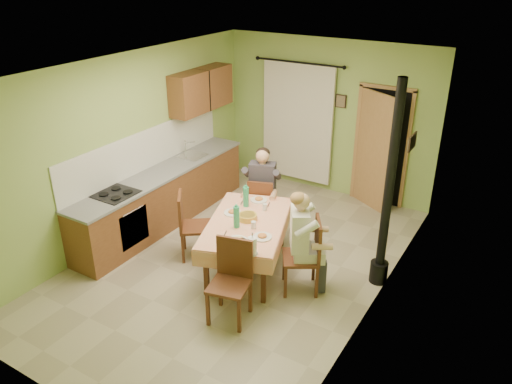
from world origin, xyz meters
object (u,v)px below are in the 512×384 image
Objects in this scene: chair_left at (195,238)px; man_far at (262,182)px; dining_table at (247,245)px; man_right at (302,231)px; chair_far at (262,216)px; chair_right at (301,270)px; chair_near at (230,298)px; stove_flue at (386,215)px.

chair_left is 1.35m from man_far.
man_far reaches higher than dining_table.
man_right is (1.69, 0.06, 0.59)m from chair_left.
man_far is at bearing 90.00° from chair_far.
chair_left is (-1.70, -0.07, -0.00)m from chair_right.
dining_table is 1.90× the size of chair_right.
chair_near is 1.09m from chair_right.
stove_flue reaches higher than chair_right.
chair_right is at bearing -60.02° from chair_far.
man_far is 0.50× the size of stove_flue.
chair_far is 0.93× the size of chair_near.
dining_table is at bearing 61.04° from chair_left.
chair_near is at bearing -89.47° from man_far.
chair_left is 0.36× the size of stove_flue.
chair_far is at bearing 90.17° from dining_table.
chair_right is 0.37× the size of stove_flue.
chair_left reaches higher than dining_table.
stove_flue is at bearing -29.12° from chair_far.
chair_far is 1.60m from chair_right.
chair_near reaches higher than chair_far.
man_far reaches higher than chair_far.
chair_far is 0.59m from man_far.
chair_right is at bearing -140.00° from stove_flue.
chair_left is (-0.48, -1.10, 0.00)m from chair_far.
man_far is 1.00× the size of man_right.
stove_flue reaches higher than man_right.
chair_right reaches higher than chair_left.
chair_far is 2.20m from stove_flue.
dining_table is 1.06m from chair_far.
chair_far reaches higher than dining_table.
chair_near is 1.53m from chair_left.
chair_right is (0.87, -0.04, -0.09)m from dining_table.
chair_near is at bearing -127.82° from stove_flue.
chair_near is at bearing 123.94° from man_right.
chair_right is 1.02× the size of chair_left.
chair_right is 0.74× the size of man_right.
man_right reaches higher than chair_right.
chair_right reaches higher than dining_table.
chair_far is at bearing -82.42° from chair_near.
stove_flue is (2.53, 0.77, 0.73)m from chair_left.
chair_right is at bearing -90.00° from man_right.
chair_near is 1.23m from man_right.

